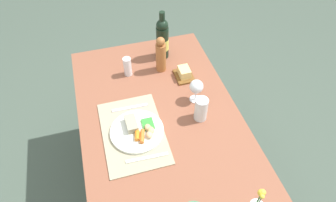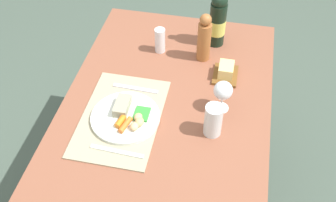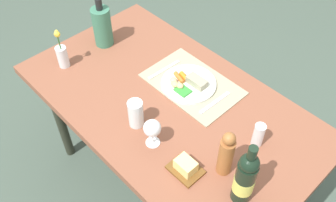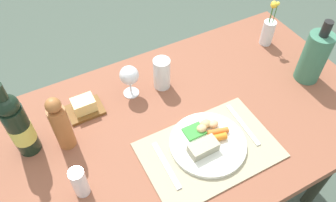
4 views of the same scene
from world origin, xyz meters
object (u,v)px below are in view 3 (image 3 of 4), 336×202
at_px(dinner_plate, 188,83).
at_px(pepper_mill, 226,154).
at_px(cooler_bottle, 102,26).
at_px(butter_dish, 186,167).
at_px(wine_bottle, 245,178).
at_px(wine_glass, 152,129).
at_px(dining_table, 169,111).
at_px(fork, 215,102).
at_px(knife, 164,70).
at_px(salt_shaker, 258,135).
at_px(water_tumbler, 137,115).
at_px(flower_vase, 62,54).

xyz_separation_m(dinner_plate, pepper_mill, (-0.42, 0.23, 0.09)).
distance_m(cooler_bottle, butter_dish, 0.89).
relative_size(dinner_plate, cooler_bottle, 0.97).
height_order(wine_bottle, wine_glass, wine_bottle).
xyz_separation_m(dining_table, fork, (-0.16, -0.14, 0.08)).
bearing_deg(knife, salt_shaker, 179.97).
xyz_separation_m(dining_table, water_tumbler, (-0.00, 0.19, 0.13)).
bearing_deg(flower_vase, wine_bottle, -176.21).
height_order(wine_bottle, pepper_mill, wine_bottle).
relative_size(cooler_bottle, wine_glass, 2.01).
distance_m(flower_vase, water_tumbler, 0.54).
bearing_deg(dinner_plate, wine_bottle, 153.00).
bearing_deg(fork, cooler_bottle, 9.75).
distance_m(knife, wine_glass, 0.45).
height_order(cooler_bottle, water_tumbler, cooler_bottle).
height_order(salt_shaker, water_tumbler, water_tumbler).
xyz_separation_m(pepper_mill, butter_dish, (0.10, 0.11, -0.08)).
bearing_deg(knife, dining_table, 145.69).
height_order(wine_glass, pepper_mill, pepper_mill).
xyz_separation_m(salt_shaker, pepper_mill, (0.01, 0.19, 0.05)).
height_order(knife, water_tumbler, water_tumbler).
relative_size(fork, cooler_bottle, 0.69).
height_order(fork, butter_dish, butter_dish).
distance_m(dining_table, fork, 0.22).
bearing_deg(water_tumbler, flower_vase, 1.95).
bearing_deg(cooler_bottle, salt_shaker, -176.76).
bearing_deg(dining_table, salt_shaker, -167.38).
distance_m(dinner_plate, butter_dish, 0.47).
bearing_deg(dinner_plate, butter_dish, 132.96).
bearing_deg(water_tumbler, wine_glass, 171.34).
bearing_deg(butter_dish, dinner_plate, -47.04).
bearing_deg(wine_glass, dining_table, -59.39).
xyz_separation_m(fork, cooler_bottle, (0.69, 0.10, 0.10)).
distance_m(dinner_plate, water_tumbler, 0.33).
bearing_deg(wine_bottle, fork, -36.87).
bearing_deg(knife, flower_vase, 44.38).
xyz_separation_m(knife, flower_vase, (0.37, 0.33, 0.06)).
distance_m(dinner_plate, wine_glass, 0.37).
distance_m(dinner_plate, cooler_bottle, 0.55).
bearing_deg(water_tumbler, butter_dish, 177.01).
height_order(dining_table, butter_dish, butter_dish).
xyz_separation_m(wine_glass, butter_dish, (-0.19, -0.00, -0.07)).
height_order(wine_bottle, salt_shaker, wine_bottle).
xyz_separation_m(cooler_bottle, flower_vase, (-0.00, 0.25, -0.04)).
distance_m(salt_shaker, pepper_mill, 0.20).
relative_size(cooler_bottle, flower_vase, 1.27).
relative_size(wine_bottle, cooler_bottle, 1.13).
bearing_deg(cooler_bottle, fork, -171.98).
height_order(dinner_plate, wine_glass, wine_glass).
bearing_deg(dinner_plate, water_tumbler, 91.66).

